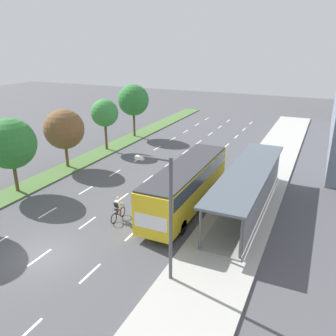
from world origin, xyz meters
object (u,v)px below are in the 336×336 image
at_px(cyclist, 118,209).
at_px(median_tree_third, 64,129).
at_px(bus, 186,182).
at_px(median_tree_second, 10,144).
at_px(bus_shelter, 251,186).
at_px(median_tree_fourth, 105,113).
at_px(streetlight, 167,212).
at_px(median_tree_fifth, 133,100).

bearing_deg(cyclist, median_tree_third, 145.48).
relative_size(bus, median_tree_second, 1.89).
bearing_deg(median_tree_third, bus, -14.01).
relative_size(median_tree_second, median_tree_third, 1.07).
bearing_deg(median_tree_third, cyclist, -34.52).
distance_m(bus_shelter, median_tree_fourth, 19.75).
bearing_deg(median_tree_fourth, bus_shelter, -24.37).
bearing_deg(bus, median_tree_third, 165.99).
relative_size(bus, streetlight, 1.74).
bearing_deg(median_tree_second, streetlight, -17.67).
height_order(median_tree_third, streetlight, streetlight).
height_order(bus_shelter, streetlight, streetlight).
distance_m(bus_shelter, median_tree_fifth, 23.23).
xyz_separation_m(bus_shelter, median_tree_fifth, (-17.93, 14.49, 2.84)).
relative_size(cyclist, median_tree_third, 0.33).
relative_size(median_tree_second, streetlight, 0.92).
xyz_separation_m(median_tree_fourth, median_tree_fifth, (-0.07, 6.40, 0.49)).
bearing_deg(cyclist, bus, 45.02).
bearing_deg(streetlight, median_tree_third, 144.39).
distance_m(median_tree_second, median_tree_fourth, 12.80).
relative_size(median_tree_fourth, streetlight, 0.86).
relative_size(median_tree_third, median_tree_fourth, 0.99).
xyz_separation_m(bus_shelter, median_tree_third, (-18.06, 1.69, 1.94)).
xyz_separation_m(bus, cyclist, (-3.58, -3.58, -1.28)).
distance_m(bus, median_tree_fourth, 16.91).
xyz_separation_m(median_tree_second, median_tree_fourth, (0.01, 12.80, 0.13)).
height_order(cyclist, streetlight, streetlight).
bearing_deg(bus_shelter, median_tree_third, 174.66).
distance_m(cyclist, streetlight, 7.87).
relative_size(median_tree_third, median_tree_fifth, 0.86).
bearing_deg(bus_shelter, median_tree_second, -165.22).
height_order(median_tree_fifth, streetlight, streetlight).
relative_size(cyclist, median_tree_fourth, 0.32).
bearing_deg(cyclist, bus_shelter, 34.14).
distance_m(median_tree_fifth, streetlight, 28.94).
relative_size(median_tree_fourth, median_tree_fifth, 0.86).
bearing_deg(median_tree_fifth, streetlight, -56.86).
height_order(bus_shelter, median_tree_fourth, median_tree_fourth).
distance_m(median_tree_second, streetlight, 16.53).
height_order(median_tree_second, median_tree_fourth, median_tree_second).
bearing_deg(median_tree_fifth, median_tree_third, -90.60).
distance_m(cyclist, median_tree_fourth, 17.08).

